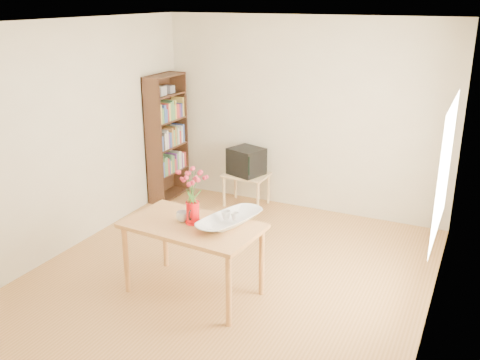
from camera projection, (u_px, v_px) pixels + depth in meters
The scene contains 11 objects.
room at pixel (230, 160), 5.23m from camera, with size 4.50×4.50×4.50m.
table at pixel (193, 232), 5.16m from camera, with size 1.36×0.85×0.75m.
tv_stand at pixel (246, 179), 7.50m from camera, with size 0.60×0.45×0.46m.
bookshelf at pixel (167, 142), 7.63m from camera, with size 0.28×0.70×1.80m.
pitcher at pixel (193, 213), 5.12m from camera, with size 0.15×0.22×0.22m.
flowers at pixel (192, 185), 5.03m from camera, with size 0.25×0.25×0.36m, color #C42E47, non-canonical shape.
mug at pixel (183, 216), 5.18m from camera, with size 0.12×0.12×0.10m, color white.
bowl at pixel (230, 201), 5.06m from camera, with size 0.50×0.50×0.47m, color white.
teacup_a at pixel (226, 204), 5.09m from camera, with size 0.08×0.08×0.07m, color white.
teacup_b at pixel (235, 206), 5.07m from camera, with size 0.07×0.07×0.06m, color white.
television at pixel (247, 161), 7.42m from camera, with size 0.53×0.51×0.37m.
Camera 1 is at (2.28, -4.46, 2.84)m, focal length 40.00 mm.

